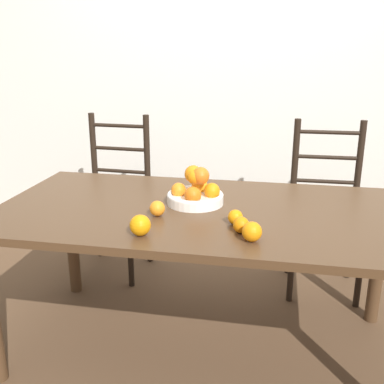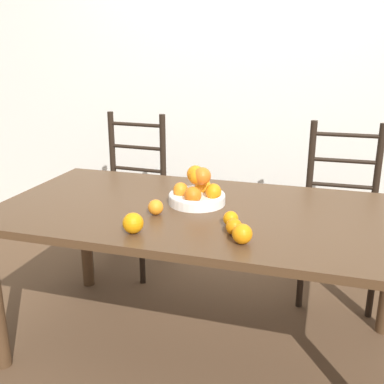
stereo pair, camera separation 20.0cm
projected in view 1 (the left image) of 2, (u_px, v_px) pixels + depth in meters
The scene contains 11 objects.
ground_plane at pixel (204, 346), 2.26m from camera, with size 12.00×12.00×0.00m, color brown.
wall_back at pixel (238, 67), 3.26m from camera, with size 8.00×0.06×2.60m.
dining_table at pixel (205, 225), 2.06m from camera, with size 1.89×0.96×0.74m.
fruit_bowl at pixel (196, 192), 2.09m from camera, with size 0.26×0.26×0.18m.
orange_loose_0 at pixel (140, 225), 1.73m from camera, with size 0.08×0.08×0.08m.
orange_loose_1 at pixel (252, 232), 1.68m from camera, with size 0.08×0.08×0.08m.
orange_loose_2 at pixel (157, 208), 1.93m from camera, with size 0.07×0.07×0.07m.
orange_loose_3 at pixel (235, 217), 1.84m from camera, with size 0.06×0.06×0.06m.
orange_loose_4 at pixel (241, 225), 1.76m from camera, with size 0.06×0.06×0.06m.
chair_left at pixel (114, 199), 2.94m from camera, with size 0.44×0.42×1.03m.
chair_right at pixel (325, 212), 2.70m from camera, with size 0.43×0.41×1.03m.
Camera 1 is at (0.30, -1.89, 1.42)m, focal length 42.00 mm.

